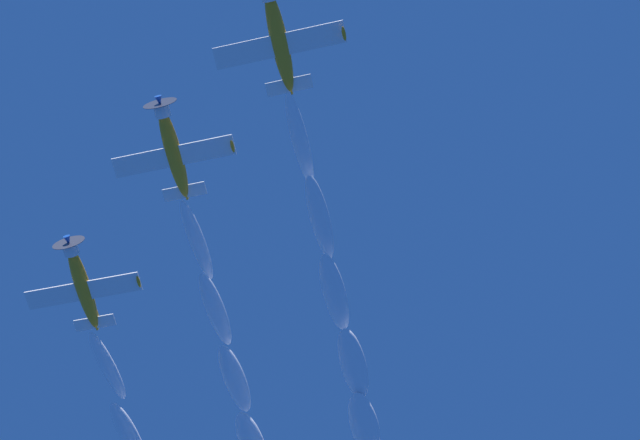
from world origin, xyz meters
The scene contains 3 objects.
airplane_lead centered at (-2.14, 2.26, 63.95)m, with size 8.48×9.38×2.94m.
airplane_left_wingman centered at (5.08, 11.93, 64.47)m, with size 8.48×9.39×2.89m.
airplane_right_wingman centered at (14.16, 21.50, 62.22)m, with size 8.49×9.38×3.04m.
Camera 1 is at (-23.27, -4.71, 2.12)m, focal length 52.14 mm.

